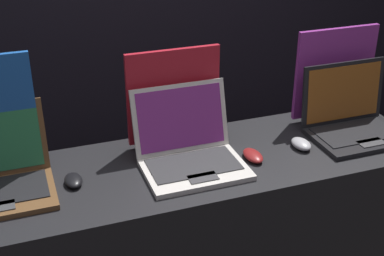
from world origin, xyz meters
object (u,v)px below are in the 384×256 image
at_px(promo_stand_middle, 174,100).
at_px(laptop_back, 353,119).
at_px(promo_stand_back, 334,76).
at_px(mouse_middle, 253,156).
at_px(laptop_middle, 189,149).
at_px(mouse_front, 73,180).
at_px(mouse_back, 301,144).

xyz_separation_m(promo_stand_middle, laptop_back, (0.74, -0.18, -0.12)).
xyz_separation_m(laptop_back, promo_stand_back, (0.00, 0.17, 0.13)).
relative_size(mouse_middle, promo_stand_back, 0.28).
bearing_deg(promo_stand_back, promo_stand_middle, 179.29).
distance_m(laptop_middle, promo_stand_back, 0.77).
bearing_deg(laptop_middle, laptop_back, 0.74).
bearing_deg(laptop_middle, mouse_front, 179.43).
xyz_separation_m(mouse_front, laptop_back, (1.18, 0.01, 0.05)).
bearing_deg(mouse_back, promo_stand_middle, 154.78).
bearing_deg(mouse_back, mouse_middle, -175.83).
relative_size(mouse_front, mouse_middle, 0.87).
height_order(promo_stand_middle, mouse_back, promo_stand_middle).
xyz_separation_m(mouse_middle, promo_stand_middle, (-0.25, 0.24, 0.18)).
relative_size(laptop_middle, promo_stand_middle, 0.95).
bearing_deg(promo_stand_middle, laptop_back, -13.48).
bearing_deg(laptop_back, promo_stand_back, 90.00).
relative_size(laptop_back, mouse_back, 3.70).
distance_m(laptop_middle, mouse_middle, 0.26).
bearing_deg(promo_stand_middle, mouse_middle, -43.99).
distance_m(mouse_middle, laptop_back, 0.50).
bearing_deg(laptop_back, mouse_front, -179.75).
bearing_deg(laptop_back, promo_stand_middle, 166.52).
height_order(mouse_middle, mouse_back, mouse_back).
xyz_separation_m(mouse_front, promo_stand_back, (1.18, 0.17, 0.18)).
bearing_deg(mouse_back, mouse_front, 177.56).
height_order(mouse_front, promo_stand_middle, promo_stand_middle).
distance_m(mouse_front, mouse_back, 0.91).
bearing_deg(mouse_middle, promo_stand_back, 24.84).
height_order(laptop_middle, mouse_back, laptop_middle).
xyz_separation_m(laptop_middle, mouse_middle, (0.25, -0.05, -0.05)).
height_order(mouse_front, mouse_middle, same).
bearing_deg(promo_stand_middle, mouse_front, -157.61).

